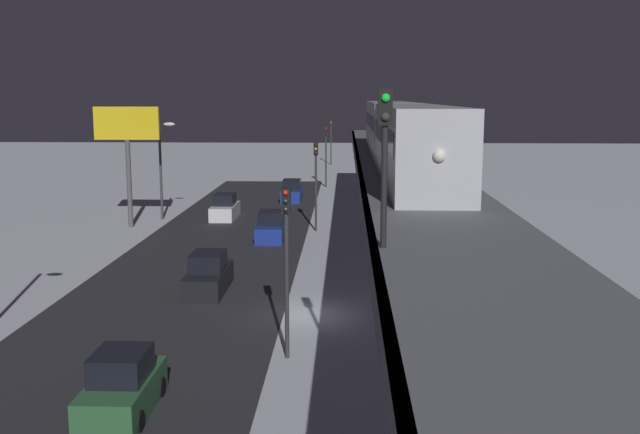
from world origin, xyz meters
The scene contains 16 objects.
ground_plane centered at (0.00, 0.00, 0.00)m, with size 240.00×240.00×0.00m, color silver.
avenue_asphalt centered at (6.13, 0.00, 0.00)m, with size 11.00×102.13×0.01m, color #28282D.
elevated_railway centered at (-5.14, 0.00, 5.04)m, with size 5.00×102.13×5.85m.
subway_train centered at (-5.23, -11.45, 7.63)m, with size 2.94×36.87×3.40m.
rail_signal centered at (-3.09, 12.98, 8.57)m, with size 0.36×0.41×4.00m.
sedan_green centered at (4.73, 10.26, 0.78)m, with size 1.91×4.06×1.97m.
sedan_blue centered at (2.93, -35.74, 0.80)m, with size 1.80×4.71×1.97m.
sedan_black centered at (4.73, -3.85, 0.80)m, with size 1.80×4.79×1.97m.
sedan_blue_2 centered at (2.93, -17.12, 0.80)m, with size 1.80×4.42×1.97m.
sedan_white centered at (7.53, -25.66, 0.80)m, with size 1.80×4.63×1.97m.
traffic_light_near centered at (0.03, 5.37, 4.20)m, with size 0.32×0.44×6.40m.
traffic_light_mid centered at (0.03, -20.34, 4.20)m, with size 0.32×0.44×6.40m.
traffic_light_far centered at (0.03, -46.05, 4.20)m, with size 0.32×0.44×6.40m.
traffic_light_distant centered at (0.03, -71.77, 4.20)m, with size 0.32×0.44×6.40m.
commercial_billboard centered at (13.92, -21.56, 6.83)m, with size 4.80×0.36×8.90m.
street_lamp_far centered at (12.20, -25.00, 4.81)m, with size 1.35×0.44×7.65m.
Camera 1 is at (-2.13, 31.11, 9.67)m, focal length 40.64 mm.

